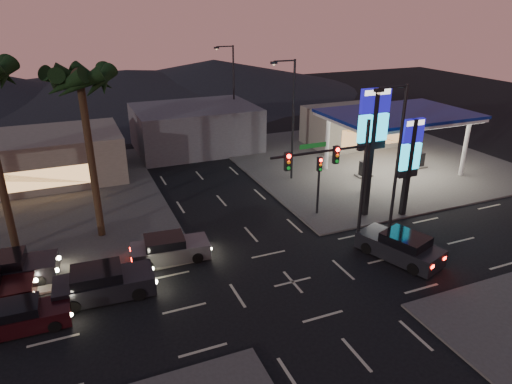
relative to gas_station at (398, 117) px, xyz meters
name	(u,v)px	position (x,y,z in m)	size (l,w,h in m)	color
ground	(293,282)	(-16.00, -12.00, -5.08)	(140.00, 140.00, 0.00)	black
corner_lot_ne	(365,159)	(0.00, 4.00, -5.02)	(24.00, 24.00, 0.12)	#47443F
gas_station	(398,117)	(0.00, 0.00, 0.00)	(12.20, 8.20, 5.47)	silver
convenience_store	(355,126)	(2.00, 9.00, -3.08)	(10.00, 6.00, 4.00)	#726B5B
pylon_sign_tall	(373,128)	(-7.50, -6.50, 1.31)	(2.20, 0.35, 9.00)	black
pylon_sign_short	(410,153)	(-5.00, -7.50, -0.42)	(1.60, 0.35, 7.00)	black
traffic_signal_mast	(339,171)	(-12.24, -10.01, 0.15)	(6.10, 0.39, 8.00)	black
pedestal_signal	(319,176)	(-10.50, -5.02, -2.16)	(0.32, 0.39, 4.30)	black
streetlight_near	(395,161)	(-9.21, -11.00, 0.64)	(2.14, 0.25, 10.00)	black
streetlight_mid	(291,114)	(-9.21, 2.00, 0.64)	(2.14, 0.25, 10.00)	black
streetlight_far	(232,87)	(-9.21, 16.00, 0.64)	(2.14, 0.25, 10.00)	black
palm_a	(81,90)	(-25.00, -2.50, 4.35)	(4.41, 4.41, 10.86)	black
building_far_west	(21,160)	(-30.00, 10.00, -3.08)	(16.00, 8.00, 4.00)	#726B5B
building_far_mid	(195,128)	(-14.00, 14.00, -2.88)	(12.00, 9.00, 4.40)	#4C4C51
hill_right	(214,74)	(-1.00, 48.00, -2.58)	(50.00, 50.00, 5.00)	black
hill_center	(127,82)	(-16.00, 48.00, -3.08)	(60.00, 60.00, 4.00)	black
car_lane_a_front	(103,283)	(-25.52, -9.37, -4.32)	(5.14, 2.35, 1.65)	black
car_lane_a_mid	(22,317)	(-29.22, -10.55, -4.45)	(4.20, 1.87, 1.35)	black
car_lane_b_front	(169,249)	(-21.59, -7.06, -4.39)	(4.72, 2.26, 1.50)	#4F4F51
car_lane_b_mid	(7,270)	(-30.16, -6.11, -4.32)	(5.17, 2.48, 1.64)	black
suv_station	(401,247)	(-9.05, -12.21, -4.32)	(3.53, 5.30, 1.64)	black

